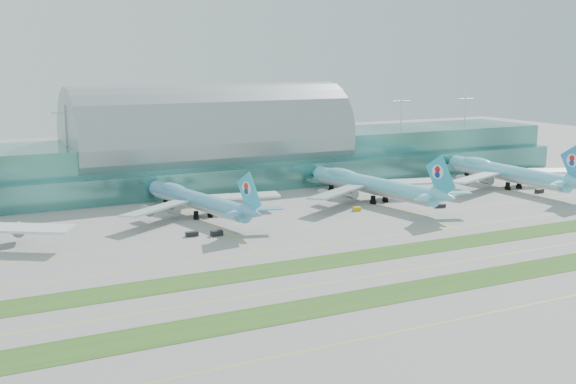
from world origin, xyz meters
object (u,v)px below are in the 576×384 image
terminal (211,152)px  airliner_b (197,199)px  airliner_d (506,172)px  airliner_c (371,184)px

terminal → airliner_b: (-27.22, -57.50, -8.19)m
airliner_d → airliner_b: bearing=177.1°
terminal → airliner_d: terminal is taller
airliner_b → airliner_d: 135.47m
terminal → airliner_c: size_ratio=4.33×
airliner_b → airliner_d: size_ratio=0.89×
terminal → airliner_d: 125.65m
terminal → airliner_b: size_ratio=4.82×
airliner_b → airliner_d: (135.34, -6.08, 0.74)m
terminal → airliner_b: terminal is taller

